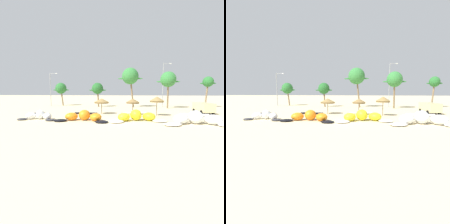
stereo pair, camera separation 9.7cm
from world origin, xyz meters
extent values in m
plane|color=beige|center=(0.00, 0.00, 0.00)|extent=(260.00, 260.00, 0.00)
ellipsoid|color=#333338|center=(-13.28, 0.08, 0.13)|extent=(1.59, 1.45, 0.26)
ellipsoid|color=white|center=(-12.44, 0.84, 0.48)|extent=(1.71, 1.74, 0.95)
ellipsoid|color=white|center=(-11.18, 1.07, 0.64)|extent=(1.21, 1.40, 1.28)
ellipsoid|color=white|center=(-9.97, 0.68, 0.48)|extent=(1.65, 1.72, 0.95)
ellipsoid|color=#333338|center=(-9.24, -0.20, 0.13)|extent=(1.67, 1.56, 0.26)
cylinder|color=#333338|center=(-11.15, 1.53, 0.75)|extent=(2.38, 0.37, 0.22)
cube|color=#333338|center=(-11.19, 0.94, 0.64)|extent=(0.89, 0.54, 0.04)
ellipsoid|color=black|center=(-7.67, -0.52, 0.14)|extent=(2.09, 1.92, 0.28)
ellipsoid|color=orange|center=(-6.50, 0.49, 0.52)|extent=(2.31, 2.33, 1.04)
ellipsoid|color=orange|center=(-4.78, 0.76, 0.70)|extent=(1.69, 1.90, 1.40)
ellipsoid|color=orange|center=(-3.14, 0.18, 0.52)|extent=(2.20, 2.29, 1.04)
ellipsoid|color=black|center=(-2.17, -1.04, 0.14)|extent=(2.25, 2.14, 0.28)
cylinder|color=black|center=(-4.72, 1.37, 0.85)|extent=(3.25, 0.60, 0.29)
cube|color=black|center=(-4.79, 0.58, 0.70)|extent=(1.23, 0.74, 0.04)
ellipsoid|color=white|center=(-0.29, -0.81, 0.15)|extent=(2.35, 2.25, 0.29)
ellipsoid|color=yellow|center=(0.56, 0.50, 0.55)|extent=(2.14, 2.29, 1.09)
ellipsoid|color=yellow|center=(2.14, 1.23, 0.74)|extent=(1.84, 2.08, 1.47)
ellipsoid|color=yellow|center=(3.87, 1.12, 0.55)|extent=(2.37, 2.37, 1.09)
ellipsoid|color=white|center=(5.14, 0.22, 0.15)|extent=(2.05, 1.80, 0.29)
cylinder|color=white|center=(2.02, 1.86, 0.88)|extent=(3.23, 0.89, 0.29)
cube|color=white|center=(2.17, 1.05, 0.74)|extent=(1.28, 0.87, 0.04)
ellipsoid|color=white|center=(6.19, -2.14, 0.16)|extent=(2.53, 2.24, 0.32)
ellipsoid|color=white|center=(7.39, -0.96, 0.59)|extent=(2.59, 2.69, 1.18)
ellipsoid|color=white|center=(9.23, -0.55, 0.80)|extent=(1.72, 2.16, 1.59)
ellipsoid|color=white|center=(11.05, -1.06, 0.59)|extent=(2.55, 2.68, 1.18)
cylinder|color=white|center=(9.25, 0.19, 0.96)|extent=(3.52, 0.42, 0.32)
cube|color=white|center=(9.23, -0.76, 0.80)|extent=(1.30, 0.80, 0.04)
cylinder|color=brown|center=(-3.46, 7.51, 1.01)|extent=(0.10, 0.10, 2.03)
cone|color=olive|center=(-3.46, 7.51, 2.34)|extent=(2.57, 2.57, 0.64)
cylinder|color=olive|center=(-3.46, 7.51, 1.93)|extent=(2.44, 2.44, 0.20)
cylinder|color=brown|center=(1.84, 6.96, 1.03)|extent=(0.10, 0.10, 2.07)
cone|color=olive|center=(1.84, 6.96, 2.37)|extent=(2.23, 2.23, 0.60)
cylinder|color=brown|center=(1.84, 6.96, 1.97)|extent=(2.11, 2.11, 0.20)
cylinder|color=brown|center=(5.60, 6.04, 1.18)|extent=(0.10, 0.10, 2.36)
cone|color=olive|center=(5.60, 6.04, 2.71)|extent=(2.28, 2.28, 0.72)
cylinder|color=olive|center=(5.60, 6.04, 2.26)|extent=(2.17, 2.17, 0.20)
cube|color=beige|center=(14.33, 10.14, 1.09)|extent=(2.29, 4.88, 1.50)
cube|color=black|center=(14.24, 11.44, 1.35)|extent=(2.00, 1.32, 0.56)
cylinder|color=black|center=(13.25, 11.54, 0.34)|extent=(0.29, 0.70, 0.68)
cylinder|color=black|center=(15.20, 11.68, 0.34)|extent=(0.29, 0.70, 0.68)
cylinder|color=black|center=(13.45, 8.60, 0.34)|extent=(0.29, 0.70, 0.68)
cylinder|color=black|center=(15.41, 8.74, 0.34)|extent=(0.29, 0.70, 0.68)
cylinder|color=#7F6647|center=(-16.67, 23.93, 2.31)|extent=(0.83, 0.36, 4.62)
sphere|color=#286B2D|center=(-16.91, 23.93, 4.61)|extent=(2.92, 2.92, 2.92)
ellipsoid|color=#286B2D|center=(-18.08, 23.93, 4.17)|extent=(2.04, 0.50, 0.36)
ellipsoid|color=#286B2D|center=(-15.75, 23.93, 4.17)|extent=(2.04, 0.50, 0.36)
cylinder|color=brown|center=(-6.39, 21.00, 2.27)|extent=(0.59, 0.36, 4.55)
sphere|color=#236028|center=(-6.51, 21.00, 4.54)|extent=(2.76, 2.76, 2.76)
ellipsoid|color=#236028|center=(-7.62, 21.00, 4.12)|extent=(1.94, 0.50, 0.36)
ellipsoid|color=#236028|center=(-5.41, 21.00, 4.12)|extent=(1.94, 0.50, 0.36)
cylinder|color=brown|center=(1.87, 20.61, 3.71)|extent=(1.19, 0.36, 7.42)
sphere|color=#337A38|center=(1.45, 20.61, 7.43)|extent=(3.92, 3.92, 3.92)
ellipsoid|color=#337A38|center=(-0.12, 20.61, 6.84)|extent=(2.74, 0.50, 0.36)
ellipsoid|color=#337A38|center=(3.02, 20.61, 6.84)|extent=(2.74, 0.50, 0.36)
cylinder|color=brown|center=(9.91, 18.72, 3.25)|extent=(0.40, 0.36, 6.50)
sphere|color=#337A38|center=(9.89, 18.72, 6.50)|extent=(3.45, 3.45, 3.45)
ellipsoid|color=#337A38|center=(8.51, 18.72, 5.98)|extent=(2.42, 0.50, 0.36)
ellipsoid|color=#337A38|center=(11.27, 18.72, 5.98)|extent=(2.42, 0.50, 0.36)
cylinder|color=#7F6647|center=(19.54, 21.89, 3.04)|extent=(0.75, 0.36, 6.09)
sphere|color=#286B2D|center=(19.74, 21.89, 6.08)|extent=(2.45, 2.45, 2.45)
ellipsoid|color=#286B2D|center=(18.76, 21.89, 5.71)|extent=(1.72, 0.50, 0.36)
ellipsoid|color=#286B2D|center=(20.72, 21.89, 5.71)|extent=(1.72, 0.50, 0.36)
cylinder|color=gray|center=(-19.09, 22.29, 4.25)|extent=(0.18, 0.18, 8.50)
cylinder|color=gray|center=(-18.21, 22.29, 8.35)|extent=(1.75, 0.10, 0.10)
ellipsoid|color=silver|center=(-17.34, 22.29, 8.35)|extent=(0.56, 0.24, 0.20)
cylinder|color=gray|center=(9.47, 22.66, 5.32)|extent=(0.18, 0.18, 10.65)
cylinder|color=gray|center=(10.29, 22.66, 10.50)|extent=(1.64, 0.10, 0.10)
ellipsoid|color=silver|center=(11.11, 22.66, 10.50)|extent=(0.56, 0.24, 0.20)
camera|label=1|loc=(1.20, -22.86, 3.96)|focal=28.81mm
camera|label=2|loc=(1.29, -22.85, 3.96)|focal=28.81mm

